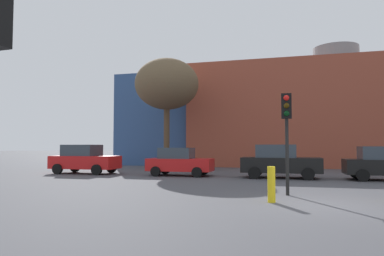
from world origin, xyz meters
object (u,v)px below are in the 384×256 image
at_px(bare_tree_0, 167,85).
at_px(bollard_yellow_1, 271,184).
at_px(traffic_light_island, 287,120).
at_px(parked_car_2, 279,161).
at_px(parked_car_0, 84,159).
at_px(parked_car_1, 179,162).

height_order(bare_tree_0, bollard_yellow_1, bare_tree_0).
bearing_deg(traffic_light_island, bollard_yellow_1, -15.88).
relative_size(parked_car_2, traffic_light_island, 1.16).
bearing_deg(bollard_yellow_1, parked_car_0, 144.67).
bearing_deg(parked_car_0, parked_car_1, 0.00).
height_order(parked_car_2, traffic_light_island, traffic_light_island).
bearing_deg(traffic_light_island, parked_car_1, -137.42).
height_order(parked_car_2, bollard_yellow_1, parked_car_2).
bearing_deg(parked_car_0, traffic_light_island, -28.50).
relative_size(parked_car_2, bollard_yellow_1, 3.79).
bearing_deg(parked_car_1, traffic_light_island, -47.92).
xyz_separation_m(parked_car_0, traffic_light_island, (12.41, -6.74, 1.76)).
xyz_separation_m(traffic_light_island, bare_tree_0, (-8.54, 11.53, 3.69)).
relative_size(parked_car_0, parked_car_2, 1.00).
xyz_separation_m(parked_car_0, bollard_yellow_1, (11.91, -8.44, -0.35)).
bearing_deg(bollard_yellow_1, parked_car_1, 123.48).
bearing_deg(bollard_yellow_1, bare_tree_0, 121.27).
distance_m(parked_car_1, bare_tree_0, 7.73).
xyz_separation_m(bare_tree_0, bollard_yellow_1, (8.04, -13.24, -5.81)).
bearing_deg(bare_tree_0, parked_car_0, -128.88).
bearing_deg(bollard_yellow_1, parked_car_2, 88.94).
distance_m(parked_car_1, bollard_yellow_1, 10.12).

